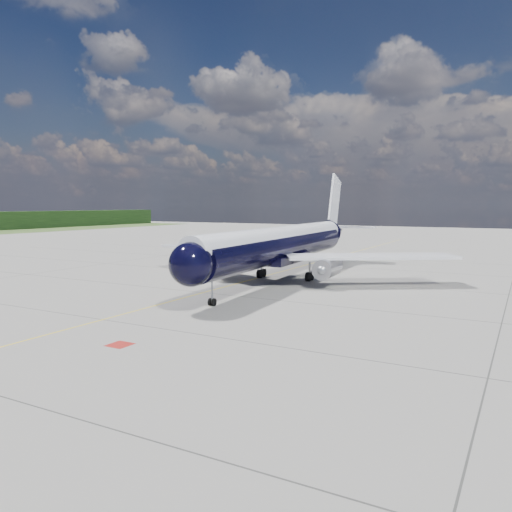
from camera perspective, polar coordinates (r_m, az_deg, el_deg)
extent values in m
plane|color=gray|center=(73.27, 2.94, -1.79)|extent=(320.00, 320.00, 0.00)
cube|color=yellow|center=(68.84, 1.12, -2.28)|extent=(0.16, 160.00, 0.01)
cube|color=maroon|center=(36.84, -15.30, -9.75)|extent=(1.60, 1.60, 0.01)
cylinder|color=black|center=(63.94, 2.82, 1.12)|extent=(6.78, 40.65, 4.05)
sphere|color=black|center=(45.03, -7.45, -0.95)|extent=(4.31, 4.31, 4.05)
cone|color=black|center=(87.53, 9.02, 2.76)|extent=(4.54, 7.71, 4.05)
cylinder|color=white|center=(63.86, 2.83, 2.02)|extent=(6.04, 42.71, 3.16)
cube|color=black|center=(44.78, -7.60, -0.24)|extent=(2.64, 1.45, 0.59)
cube|color=white|center=(70.37, -5.15, 0.76)|extent=(20.84, 13.21, 0.34)
cube|color=white|center=(62.28, 12.95, -0.04)|extent=(20.17, 15.32, 0.34)
cube|color=black|center=(64.08, 2.82, -0.21)|extent=(5.18, 10.93, 1.06)
cylinder|color=#ABABB2|center=(65.19, -3.54, -0.72)|extent=(2.71, 5.05, 2.39)
cylinder|color=#ABABB2|center=(59.88, 8.19, -1.37)|extent=(2.71, 5.05, 2.39)
sphere|color=gray|center=(63.25, -4.51, -0.94)|extent=(1.25, 1.25, 1.17)
sphere|color=gray|center=(57.76, 7.55, -1.62)|extent=(1.25, 1.25, 1.17)
cube|color=white|center=(65.29, -3.46, -0.01)|extent=(0.46, 3.42, 1.17)
cube|color=white|center=(59.98, 8.26, -0.59)|extent=(0.46, 3.42, 1.17)
cube|color=white|center=(86.90, 8.98, 6.32)|extent=(0.80, 6.76, 9.08)
cube|color=white|center=(87.49, 9.03, 3.32)|extent=(14.04, 4.34, 0.23)
cylinder|color=gray|center=(48.64, -5.04, -4.15)|extent=(0.20, 0.20, 2.24)
cylinder|color=black|center=(48.93, -5.25, -5.24)|extent=(0.24, 0.76, 0.75)
cylinder|color=black|center=(48.72, -4.81, -5.28)|extent=(0.24, 0.76, 0.75)
cylinder|color=gray|center=(67.05, 0.63, -1.26)|extent=(0.29, 0.29, 2.02)
cylinder|color=gray|center=(64.57, 6.15, -1.57)|extent=(0.29, 0.29, 2.02)
cylinder|color=black|center=(66.64, 0.42, -2.05)|extent=(0.56, 1.20, 1.17)
cylinder|color=black|center=(67.69, 0.83, -1.92)|extent=(0.56, 1.20, 1.17)
cylinder|color=black|center=(64.14, 5.97, -2.39)|extent=(0.56, 1.20, 1.17)
cylinder|color=black|center=(65.23, 6.31, -2.25)|extent=(0.56, 1.20, 1.17)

